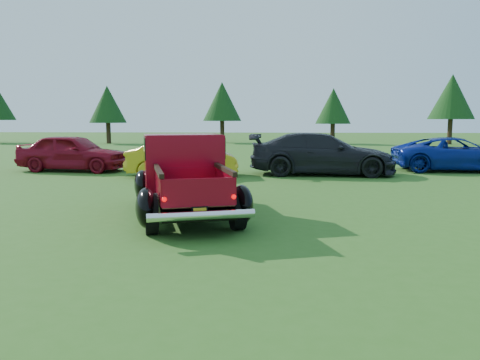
{
  "coord_description": "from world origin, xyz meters",
  "views": [
    {
      "loc": [
        0.81,
        -8.07,
        1.97
      ],
      "look_at": [
        0.32,
        0.2,
        0.89
      ],
      "focal_mm": 35.0,
      "sensor_mm": 36.0,
      "label": 1
    }
  ],
  "objects": [
    {
      "name": "ground",
      "position": [
        0.0,
        0.0,
        0.0
      ],
      "size": [
        120.0,
        120.0,
        0.0
      ],
      "primitive_type": "plane",
      "color": "#31611B",
      "rests_on": "ground"
    },
    {
      "name": "tree_mid_left",
      "position": [
        -3.0,
        31.0,
        3.38
      ],
      "size": [
        3.2,
        3.2,
        5.0
      ],
      "color": "#332114",
      "rests_on": "ground"
    },
    {
      "name": "pickup_truck",
      "position": [
        -0.95,
        1.62,
        0.78
      ],
      "size": [
        3.08,
        4.74,
        1.65
      ],
      "rotation": [
        0.0,
        0.0,
        0.29
      ],
      "color": "black",
      "rests_on": "ground"
    },
    {
      "name": "show_car_red",
      "position": [
        -6.57,
        9.25,
        0.71
      ],
      "size": [
        4.3,
        2.13,
        1.41
      ],
      "primitive_type": "imported",
      "rotation": [
        0.0,
        0.0,
        1.46
      ],
      "color": "maroon",
      "rests_on": "ground"
    },
    {
      "name": "show_car_yellow",
      "position": [
        -2.14,
        7.82,
        0.63
      ],
      "size": [
        3.96,
        1.9,
        1.25
      ],
      "primitive_type": "imported",
      "rotation": [
        0.0,
        0.0,
        1.73
      ],
      "color": "gold",
      "rests_on": "ground"
    },
    {
      "name": "tree_west",
      "position": [
        -12.0,
        29.0,
        3.11
      ],
      "size": [
        2.94,
        2.94,
        4.6
      ],
      "color": "#332114",
      "rests_on": "ground"
    },
    {
      "name": "show_car_blue",
      "position": [
        7.96,
        10.1,
        0.64
      ],
      "size": [
        4.67,
        2.25,
        1.28
      ],
      "primitive_type": "imported",
      "rotation": [
        0.0,
        0.0,
        1.54
      ],
      "color": "navy",
      "rests_on": "ground"
    },
    {
      "name": "tree_east",
      "position": [
        15.0,
        29.5,
        3.66
      ],
      "size": [
        3.46,
        3.46,
        5.4
      ],
      "color": "#332114",
      "rests_on": "ground"
    },
    {
      "name": "show_car_grey",
      "position": [
        2.73,
        8.67,
        0.74
      ],
      "size": [
        5.18,
        2.27,
        1.48
      ],
      "primitive_type": "imported",
      "rotation": [
        0.0,
        0.0,
        1.53
      ],
      "color": "black",
      "rests_on": "ground"
    },
    {
      "name": "tree_mid_right",
      "position": [
        6.0,
        30.0,
        2.97
      ],
      "size": [
        2.82,
        2.82,
        4.4
      ],
      "color": "#332114",
      "rests_on": "ground"
    }
  ]
}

